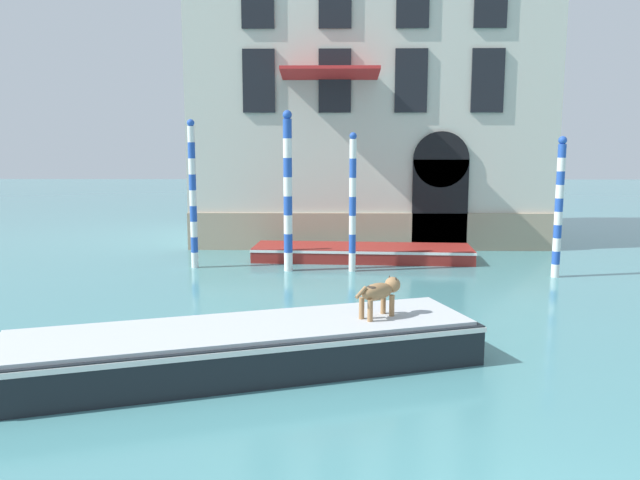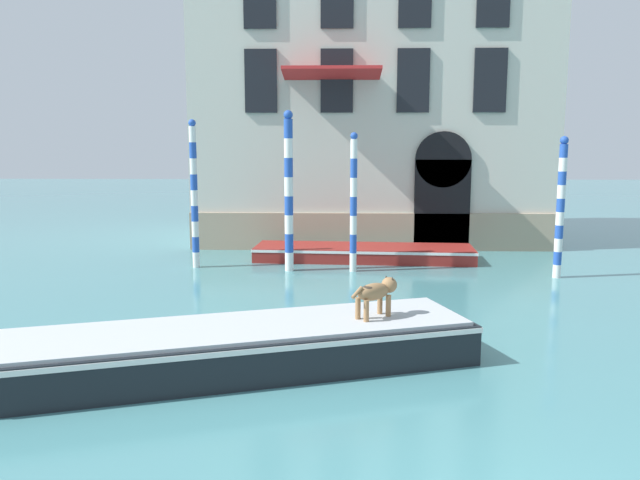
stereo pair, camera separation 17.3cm
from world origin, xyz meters
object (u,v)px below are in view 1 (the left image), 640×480
Objects in this scene: mooring_pole_3 at (193,194)px; boat_foreground at (245,346)px; mooring_pole_1 at (559,207)px; dog_on_deck at (380,292)px; mooring_pole_2 at (353,202)px; mooring_pole_0 at (288,191)px; boat_moored_near_palazzo at (362,252)px.

boat_foreground is at bearing -72.57° from mooring_pole_3.
boat_foreground is at bearing -136.10° from mooring_pole_1.
dog_on_deck is (2.14, 0.56, 0.75)m from boat_foreground.
boat_foreground is 8.14m from mooring_pole_2.
mooring_pole_0 is at bearing 178.88° from mooring_pole_2.
mooring_pole_0 is at bearing 64.47° from dog_on_deck.
mooring_pole_1 is (7.34, 7.07, 1.50)m from boat_foreground.
mooring_pole_2 is at bearing -5.59° from mooring_pole_3.
mooring_pole_3 is (-4.51, 0.44, 0.19)m from mooring_pole_2.
mooring_pole_1 is 5.45m from mooring_pole_2.
boat_foreground is 1.72× the size of mooring_pole_0.
dog_on_deck is 9.03m from mooring_pole_3.
mooring_pole_3 is at bearing 173.51° from mooring_pole_1.
boat_moored_near_palazzo is 1.52× the size of mooring_pole_0.
mooring_pole_1 is 0.89× the size of mooring_pole_3.
mooring_pole_2 is 4.54m from mooring_pole_3.
mooring_pole_3 is (-2.72, 0.41, -0.11)m from mooring_pole_0.
boat_foreground is at bearing 153.80° from dog_on_deck.
boat_foreground is 1.99× the size of mooring_pole_2.
mooring_pole_0 is 2.76m from mooring_pole_3.
boat_foreground is 2.34m from dog_on_deck.
mooring_pole_2 reaches higher than dog_on_deck.
mooring_pole_1 is (7.19, -0.72, -0.36)m from mooring_pole_0.
mooring_pole_1 is at bearing 10.40° from dog_on_deck.
mooring_pole_1 is 9.98m from mooring_pole_3.
mooring_pole_0 reaches higher than boat_moored_near_palazzo.
dog_on_deck is 8.36m from mooring_pole_1.
mooring_pole_1 is at bearing 26.05° from boat_foreground.
mooring_pole_0 reaches higher than mooring_pole_2.
mooring_pole_1 is at bearing -7.24° from mooring_pole_2.
dog_on_deck is at bearing -58.27° from mooring_pole_3.
mooring_pole_0 is (-1.99, 7.22, 1.11)m from dog_on_deck.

